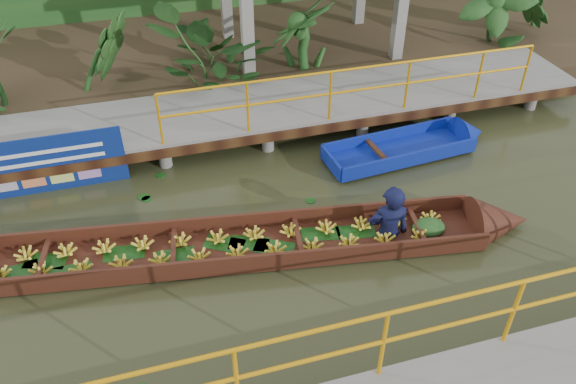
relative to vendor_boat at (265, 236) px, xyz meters
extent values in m
plane|color=#2C3118|center=(-0.24, 0.08, -0.28)|extent=(80.00, 80.00, 0.00)
cube|color=#34271A|center=(-0.24, 7.58, -0.05)|extent=(30.00, 8.00, 0.45)
cube|color=slate|center=(-0.24, 3.58, 0.22)|extent=(16.00, 2.00, 0.15)
cube|color=black|center=(-0.24, 2.58, 0.14)|extent=(16.00, 0.12, 0.18)
cylinder|color=orange|center=(2.51, 2.63, 1.30)|extent=(7.50, 0.05, 0.05)
cylinder|color=orange|center=(2.51, 2.63, 0.85)|extent=(7.50, 0.05, 0.05)
cylinder|color=orange|center=(2.51, 2.63, 0.80)|extent=(0.05, 0.05, 1.00)
cylinder|color=slate|center=(-4.24, 4.38, -0.06)|extent=(0.24, 0.24, 0.55)
cylinder|color=slate|center=(-2.24, 2.78, -0.06)|extent=(0.24, 0.24, 0.55)
cylinder|color=slate|center=(-2.24, 4.38, -0.06)|extent=(0.24, 0.24, 0.55)
cylinder|color=slate|center=(-0.24, 2.78, -0.06)|extent=(0.24, 0.24, 0.55)
cylinder|color=slate|center=(-0.24, 4.38, -0.06)|extent=(0.24, 0.24, 0.55)
cylinder|color=slate|center=(1.76, 2.78, -0.06)|extent=(0.24, 0.24, 0.55)
cylinder|color=slate|center=(1.76, 4.38, -0.06)|extent=(0.24, 0.24, 0.55)
cylinder|color=slate|center=(3.76, 2.78, -0.06)|extent=(0.24, 0.24, 0.55)
cylinder|color=slate|center=(3.76, 4.38, -0.06)|extent=(0.24, 0.24, 0.55)
cylinder|color=slate|center=(5.76, 2.78, -0.06)|extent=(0.24, 0.24, 0.55)
cylinder|color=slate|center=(5.76, 4.38, -0.06)|extent=(0.24, 0.24, 0.55)
cylinder|color=slate|center=(-0.24, 2.78, -0.06)|extent=(0.24, 0.24, 0.55)
cylinder|color=orange|center=(0.76, -2.97, 1.37)|extent=(10.00, 0.05, 0.05)
cylinder|color=orange|center=(0.76, -2.97, 0.92)|extent=(10.00, 0.05, 0.05)
cylinder|color=orange|center=(0.76, -2.97, 0.87)|extent=(0.05, 0.05, 1.00)
cube|color=slate|center=(0.96, 5.18, 1.32)|extent=(0.25, 0.25, 2.80)
cube|color=slate|center=(4.56, 5.18, 1.32)|extent=(0.25, 0.25, 2.80)
cube|color=#39190F|center=(-0.44, 0.07, -0.22)|extent=(7.77, 2.10, 0.06)
cube|color=#39190F|center=(-0.37, 0.54, -0.09)|extent=(7.64, 1.21, 0.33)
cube|color=#39190F|center=(-0.51, -0.41, -0.09)|extent=(7.64, 1.21, 0.33)
cone|color=#39190F|center=(3.80, -0.57, -0.14)|extent=(1.09, 1.06, 0.93)
ellipsoid|color=#144119|center=(2.61, -0.39, -0.13)|extent=(0.60, 0.50, 0.25)
imported|color=#0E1133|center=(1.94, -0.29, 0.74)|extent=(0.75, 0.57, 1.87)
cube|color=#0D2196|center=(3.13, 1.82, -0.18)|extent=(2.94, 1.12, 0.10)
cube|color=#0D2196|center=(3.09, 2.25, -0.07)|extent=(2.87, 0.31, 0.29)
cube|color=#0D2196|center=(3.17, 1.39, -0.07)|extent=(2.87, 0.31, 0.29)
cube|color=#0D2196|center=(1.69, 1.69, -0.07)|extent=(0.13, 0.87, 0.29)
cone|color=#0D2196|center=(4.75, 1.96, -0.13)|extent=(0.65, 0.85, 0.81)
cube|color=black|center=(2.65, 1.78, -0.03)|extent=(0.17, 0.87, 0.05)
cube|color=navy|center=(-3.72, 2.56, 0.27)|extent=(3.58, 0.03, 1.12)
cube|color=white|center=(-3.72, 2.54, 0.54)|extent=(2.91, 0.01, 0.07)
cube|color=white|center=(-3.72, 2.54, 0.34)|extent=(2.91, 0.01, 0.07)
imported|color=#144119|center=(-2.24, 5.38, 0.94)|extent=(1.24, 1.24, 1.55)
imported|color=#144119|center=(0.26, 5.38, 0.94)|extent=(1.24, 1.24, 1.55)
imported|color=#144119|center=(2.26, 5.38, 0.94)|extent=(1.24, 1.24, 1.55)
imported|color=#144119|center=(7.26, 5.38, 0.94)|extent=(1.24, 1.24, 1.55)
imported|color=#144119|center=(8.76, 5.38, 0.94)|extent=(1.24, 1.24, 1.55)
camera|label=1|loc=(-1.47, -6.30, 5.81)|focal=35.00mm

